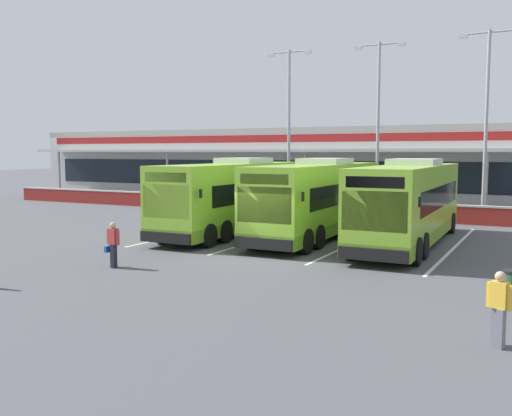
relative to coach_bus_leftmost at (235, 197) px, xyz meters
The scene contains 16 objects.
ground_plane 7.37m from the coach_bus_leftmost, 52.64° to the right, with size 200.00×200.00×0.00m, color #4C4C51.
terminal_building 21.70m from the coach_bus_leftmost, 78.44° to the left, with size 70.00×13.00×6.00m.
red_barrier_wall 9.90m from the coach_bus_leftmost, 63.78° to the left, with size 60.00×0.40×1.10m.
coach_bus_leftmost is the anchor object (origin of this frame).
coach_bus_left_centre 4.33m from the coach_bus_leftmost, ahead, with size 3.08×12.20×3.78m.
coach_bus_centre 8.71m from the coach_bus_leftmost, ahead, with size 3.08×12.20×3.78m.
bay_stripe_far_west 2.67m from the coach_bus_leftmost, behind, with size 0.14×13.00×0.01m, color silver.
bay_stripe_west 2.88m from the coach_bus_leftmost, ahead, with size 0.14×13.00×0.01m, color silver.
bay_stripe_mid_west 6.69m from the coach_bus_leftmost, ahead, with size 0.14×13.00×0.01m, color silver.
bay_stripe_centre 10.79m from the coach_bus_leftmost, ahead, with size 0.14×13.00×0.01m, color silver.
pedestrian_with_handbag 9.75m from the coach_bus_leftmost, 86.89° to the right, with size 0.63×0.35×1.62m.
pedestrian_in_dark_coat 18.21m from the coach_bus_leftmost, 42.71° to the right, with size 0.53×0.38×1.62m.
lamp_post_west 12.15m from the coach_bus_leftmost, 100.39° to the left, with size 3.24×0.28×11.00m.
lamp_post_centre 12.80m from the coach_bus_leftmost, 69.68° to the left, with size 3.24×0.28×11.00m.
lamp_post_east 15.64m from the coach_bus_leftmost, 44.34° to the left, with size 3.24×0.28×11.00m.
litter_bin 15.93m from the coach_bus_leftmost, 32.41° to the right, with size 0.54×0.54×0.93m.
Camera 1 is at (9.88, -19.30, 4.10)m, focal length 39.89 mm.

